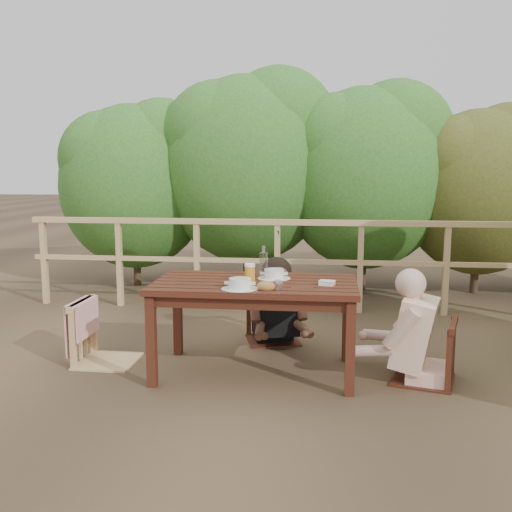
# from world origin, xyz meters

# --- Properties ---
(ground) EXTENTS (60.00, 60.00, 0.00)m
(ground) POSITION_xyz_m (0.00, 0.00, 0.00)
(ground) COLOR brown
(ground) RESTS_ON ground
(table) EXTENTS (1.51, 0.85, 0.70)m
(table) POSITION_xyz_m (0.00, 0.00, 0.35)
(table) COLOR #36170D
(table) RESTS_ON ground
(chair_left) EXTENTS (0.48, 0.48, 0.95)m
(chair_left) POSITION_xyz_m (-1.21, 0.10, 0.48)
(chair_left) COLOR tan
(chair_left) RESTS_ON ground
(chair_far) EXTENTS (0.56, 0.56, 0.91)m
(chair_far) POSITION_xyz_m (0.06, 0.84, 0.46)
(chair_far) COLOR #36170D
(chair_far) RESTS_ON ground
(chair_right) EXTENTS (0.55, 0.55, 0.89)m
(chair_right) POSITION_xyz_m (1.26, -0.02, 0.45)
(chair_right) COLOR #36170D
(chair_right) RESTS_ON ground
(woman) EXTENTS (0.63, 0.70, 1.20)m
(woman) POSITION_xyz_m (0.06, 0.86, 0.60)
(woman) COLOR black
(woman) RESTS_ON ground
(diner_right) EXTENTS (0.80, 0.71, 1.37)m
(diner_right) POSITION_xyz_m (1.29, -0.02, 0.68)
(diner_right) COLOR beige
(diner_right) RESTS_ON ground
(railing) EXTENTS (5.60, 0.10, 1.01)m
(railing) POSITION_xyz_m (0.00, 2.00, 0.51)
(railing) COLOR tan
(railing) RESTS_ON ground
(hedge_row) EXTENTS (6.60, 1.60, 3.80)m
(hedge_row) POSITION_xyz_m (0.40, 3.20, 1.90)
(hedge_row) COLOR #2D5A1F
(hedge_row) RESTS_ON ground
(soup_near) EXTENTS (0.26, 0.26, 0.09)m
(soup_near) POSITION_xyz_m (-0.07, -0.27, 0.74)
(soup_near) COLOR white
(soup_near) RESTS_ON table
(soup_far) EXTENTS (0.26, 0.26, 0.09)m
(soup_far) POSITION_xyz_m (0.13, 0.15, 0.74)
(soup_far) COLOR silver
(soup_far) RESTS_ON table
(bread_roll) EXTENTS (0.13, 0.10, 0.08)m
(bread_roll) POSITION_xyz_m (0.11, -0.29, 0.74)
(bread_roll) COLOR #AA6B2A
(bread_roll) RESTS_ON table
(beer_glass) EXTENTS (0.08, 0.08, 0.15)m
(beer_glass) POSITION_xyz_m (-0.04, -0.03, 0.78)
(beer_glass) COLOR orange
(beer_glass) RESTS_ON table
(bottle) EXTENTS (0.06, 0.06, 0.27)m
(bottle) POSITION_xyz_m (0.05, 0.16, 0.83)
(bottle) COLOR white
(bottle) RESTS_ON table
(tumbler) EXTENTS (0.07, 0.07, 0.08)m
(tumbler) POSITION_xyz_m (0.20, -0.27, 0.74)
(tumbler) COLOR white
(tumbler) RESTS_ON table
(butter_tub) EXTENTS (0.13, 0.10, 0.05)m
(butter_tub) POSITION_xyz_m (0.54, -0.08, 0.72)
(butter_tub) COLOR white
(butter_tub) RESTS_ON table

